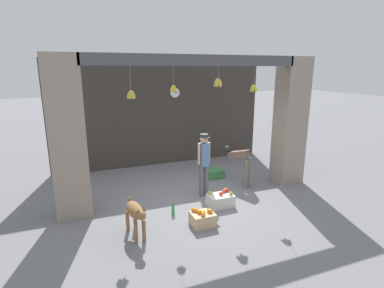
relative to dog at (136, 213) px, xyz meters
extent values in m
plane|color=slate|center=(1.71, 1.06, -0.49)|extent=(60.00, 60.00, 0.00)
cube|color=#38332D|center=(1.71, 4.17, 1.19)|extent=(6.83, 0.12, 3.36)
cube|color=gray|center=(-1.06, 1.36, 1.19)|extent=(0.70, 0.60, 3.36)
cube|color=gray|center=(4.48, 1.36, 1.19)|extent=(0.70, 0.60, 3.36)
cube|color=#4C4C51|center=(1.71, 1.18, 2.75)|extent=(4.93, 0.24, 0.24)
cylinder|color=#B2AD99|center=(0.23, 1.15, 2.38)|extent=(0.01, 0.01, 0.50)
ellipsoid|color=gold|center=(0.27, 1.15, 2.05)|extent=(0.12, 0.07, 0.19)
ellipsoid|color=gold|center=(0.25, 1.19, 2.05)|extent=(0.10, 0.12, 0.20)
ellipsoid|color=gold|center=(0.20, 1.19, 2.05)|extent=(0.10, 0.12, 0.20)
ellipsoid|color=gold|center=(0.18, 1.15, 2.05)|extent=(0.12, 0.07, 0.19)
ellipsoid|color=gold|center=(0.20, 1.11, 2.05)|extent=(0.10, 0.12, 0.20)
ellipsoid|color=gold|center=(0.25, 1.11, 2.05)|extent=(0.10, 0.12, 0.20)
cylinder|color=#B2AD99|center=(1.16, 1.22, 2.43)|extent=(0.01, 0.01, 0.41)
ellipsoid|color=yellow|center=(1.20, 1.22, 2.15)|extent=(0.10, 0.06, 0.16)
ellipsoid|color=yellow|center=(1.19, 1.25, 2.15)|extent=(0.09, 0.09, 0.17)
ellipsoid|color=yellow|center=(1.15, 1.26, 2.15)|extent=(0.07, 0.10, 0.16)
ellipsoid|color=yellow|center=(1.13, 1.23, 2.15)|extent=(0.10, 0.08, 0.16)
ellipsoid|color=yellow|center=(1.13, 1.20, 2.15)|extent=(0.10, 0.08, 0.16)
ellipsoid|color=yellow|center=(1.15, 1.18, 2.15)|extent=(0.07, 0.10, 0.16)
ellipsoid|color=yellow|center=(1.19, 1.19, 2.15)|extent=(0.09, 0.09, 0.17)
cylinder|color=#B2AD99|center=(2.23, 1.21, 2.49)|extent=(0.01, 0.01, 0.28)
ellipsoid|color=yellow|center=(2.28, 1.21, 2.26)|extent=(0.14, 0.07, 0.21)
ellipsoid|color=yellow|center=(2.25, 1.26, 2.26)|extent=(0.10, 0.13, 0.21)
ellipsoid|color=yellow|center=(2.19, 1.24, 2.26)|extent=(0.13, 0.11, 0.22)
ellipsoid|color=yellow|center=(2.19, 1.18, 2.26)|extent=(0.13, 0.11, 0.22)
ellipsoid|color=yellow|center=(2.25, 1.16, 2.26)|extent=(0.10, 0.13, 0.21)
cylinder|color=#B2AD99|center=(3.20, 1.22, 2.41)|extent=(0.01, 0.01, 0.44)
ellipsoid|color=yellow|center=(3.24, 1.22, 2.11)|extent=(0.12, 0.07, 0.19)
ellipsoid|color=yellow|center=(3.21, 1.26, 2.11)|extent=(0.09, 0.12, 0.19)
ellipsoid|color=yellow|center=(3.16, 1.24, 2.11)|extent=(0.12, 0.10, 0.20)
ellipsoid|color=yellow|center=(3.16, 1.19, 2.11)|extent=(0.12, 0.10, 0.20)
ellipsoid|color=yellow|center=(3.21, 1.17, 2.11)|extent=(0.09, 0.12, 0.19)
ellipsoid|color=olive|center=(-0.01, 0.04, 0.04)|extent=(0.34, 0.67, 0.25)
cylinder|color=olive|center=(0.10, -0.19, -0.28)|extent=(0.07, 0.07, 0.41)
cylinder|color=olive|center=(-0.05, -0.21, -0.28)|extent=(0.07, 0.07, 0.41)
cylinder|color=olive|center=(0.03, 0.29, -0.28)|extent=(0.07, 0.07, 0.41)
cylinder|color=olive|center=(-0.12, 0.27, -0.28)|extent=(0.07, 0.07, 0.41)
ellipsoid|color=olive|center=(0.04, -0.31, 0.09)|extent=(0.19, 0.25, 0.17)
cone|color=brown|center=(0.10, -0.30, 0.19)|extent=(0.06, 0.06, 0.07)
cone|color=brown|center=(-0.01, -0.31, 0.19)|extent=(0.06, 0.06, 0.07)
cylinder|color=olive|center=(-0.06, 0.39, 0.06)|extent=(0.07, 0.20, 0.26)
cylinder|color=#56565B|center=(1.99, 1.27, -0.10)|extent=(0.11, 0.11, 0.77)
cylinder|color=#56565B|center=(1.85, 1.25, -0.10)|extent=(0.11, 0.11, 0.77)
cube|color=#4C7099|center=(1.92, 1.26, 0.57)|extent=(0.22, 0.20, 0.58)
cylinder|color=tan|center=(2.06, 1.28, 0.60)|extent=(0.06, 0.06, 0.51)
cylinder|color=tan|center=(1.78, 1.24, 0.60)|extent=(0.06, 0.06, 0.51)
sphere|color=tan|center=(1.92, 1.26, 0.96)|extent=(0.20, 0.20, 0.20)
cylinder|color=#2D2D2D|center=(1.92, 1.26, 1.04)|extent=(0.20, 0.20, 0.07)
cube|color=#2D2D2D|center=(1.93, 1.16, 1.01)|extent=(0.18, 0.13, 0.01)
cylinder|color=#6B665B|center=(3.12, 1.28, -0.09)|extent=(0.11, 0.11, 0.80)
cylinder|color=#6B665B|center=(3.25, 1.34, -0.09)|extent=(0.11, 0.11, 0.80)
cube|color=brown|center=(3.05, 1.55, 0.38)|extent=(0.48, 0.62, 0.31)
sphere|color=black|center=(2.88, 1.87, 0.46)|extent=(0.19, 0.19, 0.19)
cube|color=tan|center=(1.32, -0.07, -0.35)|extent=(0.46, 0.39, 0.26)
sphere|color=orange|center=(1.27, -0.19, -0.19)|extent=(0.09, 0.09, 0.09)
sphere|color=orange|center=(1.31, -0.12, -0.19)|extent=(0.09, 0.09, 0.09)
sphere|color=orange|center=(1.44, -0.10, -0.19)|extent=(0.09, 0.09, 0.09)
sphere|color=orange|center=(1.47, -0.11, -0.19)|extent=(0.09, 0.09, 0.09)
sphere|color=orange|center=(1.21, 0.03, -0.19)|extent=(0.09, 0.09, 0.09)
sphere|color=orange|center=(1.25, -0.06, -0.19)|extent=(0.09, 0.09, 0.09)
sphere|color=orange|center=(1.17, 0.07, -0.19)|extent=(0.09, 0.09, 0.09)
cube|color=silver|center=(2.04, 0.57, -0.35)|extent=(0.56, 0.39, 0.27)
sphere|color=#99B238|center=(2.23, 0.72, -0.17)|extent=(0.09, 0.09, 0.09)
sphere|color=red|center=(2.25, 0.67, -0.17)|extent=(0.09, 0.09, 0.09)
sphere|color=#99B238|center=(1.82, 0.69, -0.17)|extent=(0.09, 0.09, 0.09)
sphere|color=red|center=(2.16, 0.65, -0.17)|extent=(0.09, 0.09, 0.09)
sphere|color=#99B238|center=(2.25, 0.48, -0.17)|extent=(0.09, 0.09, 0.09)
sphere|color=red|center=(2.28, 0.68, -0.17)|extent=(0.09, 0.09, 0.09)
sphere|color=red|center=(2.03, 0.55, -0.17)|extent=(0.09, 0.09, 0.09)
cube|color=#387A42|center=(2.71, 2.30, -0.37)|extent=(0.49, 0.41, 0.24)
cylinder|color=#38934C|center=(0.91, 0.60, -0.37)|extent=(0.07, 0.07, 0.23)
cylinder|color=black|center=(0.91, 0.60, -0.24)|extent=(0.04, 0.04, 0.03)
cylinder|color=black|center=(2.13, 4.10, 1.83)|extent=(0.33, 0.01, 0.33)
cylinder|color=white|center=(2.13, 4.09, 1.83)|extent=(0.31, 0.02, 0.31)
cube|color=black|center=(2.13, 4.08, 1.86)|extent=(0.01, 0.01, 0.09)
cube|color=black|center=(2.18, 4.08, 1.83)|extent=(0.12, 0.01, 0.01)
camera|label=1|loc=(-0.86, -5.06, 2.58)|focal=28.00mm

